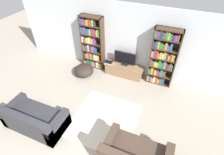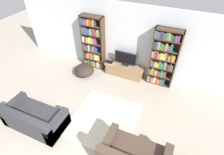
{
  "view_description": "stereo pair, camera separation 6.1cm",
  "coord_description": "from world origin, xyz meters",
  "px_view_note": "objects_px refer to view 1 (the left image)",
  "views": [
    {
      "loc": [
        1.66,
        -1.06,
        4.25
      ],
      "look_at": [
        0.01,
        2.84,
        0.7
      ],
      "focal_mm": 28.0,
      "sensor_mm": 36.0,
      "label": 1
    },
    {
      "loc": [
        1.72,
        -1.04,
        4.25
      ],
      "look_at": [
        0.01,
        2.84,
        0.7
      ],
      "focal_mm": 28.0,
      "sensor_mm": 36.0,
      "label": 2
    }
  ],
  "objects_px": {
    "television": "(125,58)",
    "beanbag_ottoman": "(84,70)",
    "bookshelf_left": "(92,44)",
    "laptop": "(109,62)",
    "couch_left_sectional": "(35,120)",
    "bookshelf_right": "(163,58)",
    "tv_stand": "(124,70)"
  },
  "relations": [
    {
      "from": "bookshelf_left",
      "to": "laptop",
      "type": "distance_m",
      "value": 0.93
    },
    {
      "from": "bookshelf_right",
      "to": "laptop",
      "type": "relative_size",
      "value": 6.29
    },
    {
      "from": "bookshelf_right",
      "to": "television",
      "type": "height_order",
      "value": "bookshelf_right"
    },
    {
      "from": "tv_stand",
      "to": "couch_left_sectional",
      "type": "height_order",
      "value": "couch_left_sectional"
    },
    {
      "from": "bookshelf_left",
      "to": "beanbag_ottoman",
      "type": "xyz_separation_m",
      "value": [
        -0.04,
        -0.7,
        -0.79
      ]
    },
    {
      "from": "tv_stand",
      "to": "beanbag_ottoman",
      "type": "distance_m",
      "value": 1.51
    },
    {
      "from": "tv_stand",
      "to": "couch_left_sectional",
      "type": "distance_m",
      "value": 3.46
    },
    {
      "from": "bookshelf_left",
      "to": "television",
      "type": "bearing_deg",
      "value": -2.17
    },
    {
      "from": "bookshelf_left",
      "to": "television",
      "type": "height_order",
      "value": "bookshelf_left"
    },
    {
      "from": "television",
      "to": "couch_left_sectional",
      "type": "relative_size",
      "value": 0.49
    },
    {
      "from": "bookshelf_right",
      "to": "tv_stand",
      "type": "xyz_separation_m",
      "value": [
        -1.28,
        -0.1,
        -0.82
      ]
    },
    {
      "from": "bookshelf_left",
      "to": "tv_stand",
      "type": "relative_size",
      "value": 1.41
    },
    {
      "from": "television",
      "to": "couch_left_sectional",
      "type": "height_order",
      "value": "television"
    },
    {
      "from": "laptop",
      "to": "couch_left_sectional",
      "type": "distance_m",
      "value": 3.21
    },
    {
      "from": "laptop",
      "to": "beanbag_ottoman",
      "type": "xyz_separation_m",
      "value": [
        -0.77,
        -0.56,
        -0.23
      ]
    },
    {
      "from": "television",
      "to": "laptop",
      "type": "height_order",
      "value": "television"
    },
    {
      "from": "tv_stand",
      "to": "couch_left_sectional",
      "type": "xyz_separation_m",
      "value": [
        -1.48,
        -3.12,
        0.05
      ]
    },
    {
      "from": "bookshelf_right",
      "to": "laptop",
      "type": "height_order",
      "value": "bookshelf_right"
    },
    {
      "from": "bookshelf_left",
      "to": "couch_left_sectional",
      "type": "relative_size",
      "value": 1.23
    },
    {
      "from": "laptop",
      "to": "beanbag_ottoman",
      "type": "height_order",
      "value": "laptop"
    },
    {
      "from": "bookshelf_left",
      "to": "bookshelf_right",
      "type": "xyz_separation_m",
      "value": [
        2.62,
        -0.0,
        0.03
      ]
    },
    {
      "from": "couch_left_sectional",
      "to": "laptop",
      "type": "bearing_deg",
      "value": 74.29
    },
    {
      "from": "tv_stand",
      "to": "television",
      "type": "distance_m",
      "value": 0.51
    },
    {
      "from": "laptop",
      "to": "couch_left_sectional",
      "type": "bearing_deg",
      "value": -105.71
    },
    {
      "from": "couch_left_sectional",
      "to": "bookshelf_right",
      "type": "bearing_deg",
      "value": 49.43
    },
    {
      "from": "bookshelf_left",
      "to": "television",
      "type": "distance_m",
      "value": 1.37
    },
    {
      "from": "television",
      "to": "beanbag_ottoman",
      "type": "relative_size",
      "value": 1.14
    },
    {
      "from": "television",
      "to": "laptop",
      "type": "distance_m",
      "value": 0.68
    },
    {
      "from": "bookshelf_right",
      "to": "tv_stand",
      "type": "bearing_deg",
      "value": -175.45
    },
    {
      "from": "television",
      "to": "beanbag_ottoman",
      "type": "xyz_separation_m",
      "value": [
        -1.39,
        -0.65,
        -0.51
      ]
    },
    {
      "from": "bookshelf_left",
      "to": "beanbag_ottoman",
      "type": "height_order",
      "value": "bookshelf_left"
    },
    {
      "from": "bookshelf_left",
      "to": "couch_left_sectional",
      "type": "height_order",
      "value": "bookshelf_left"
    }
  ]
}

